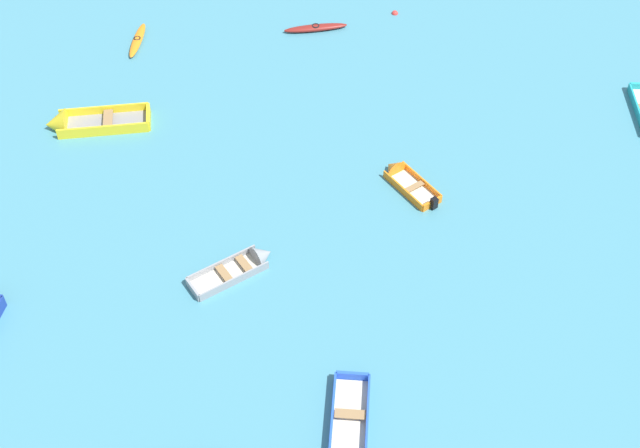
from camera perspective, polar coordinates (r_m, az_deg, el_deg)
rowboat_orange_back_row_right at (r=36.01m, az=5.49°, el=3.14°), size 2.54×2.92×0.96m
rowboat_yellow_outer_left at (r=39.83m, az=-15.87°, el=6.48°), size 4.76×2.14×1.34m
rowboat_blue_cluster_inner at (r=28.11m, az=1.88°, el=-14.64°), size 1.37×3.91×1.10m
kayak_maroon_near_right at (r=44.48m, az=-0.30°, el=12.95°), size 3.28×1.16×0.31m
kayak_orange_cluster_outer at (r=44.55m, az=-12.08°, el=11.90°), size 0.59×2.94×0.28m
rowboat_grey_foreground_center at (r=32.66m, az=-4.84°, el=-2.63°), size 3.35×2.79×0.97m
mooring_buoy_near_foreground at (r=45.99m, az=5.01°, el=13.80°), size 0.34×0.34×0.34m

